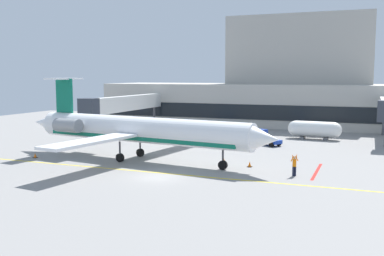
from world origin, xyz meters
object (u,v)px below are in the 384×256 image
baggage_tug (172,130)px  fuel_tank (314,129)px  pushback_tractor (264,138)px  regional_jet (136,130)px  marshaller (294,165)px

baggage_tug → fuel_tank: size_ratio=0.55×
baggage_tug → pushback_tractor: size_ratio=0.98×
regional_jet → fuel_tank: size_ratio=4.16×
baggage_tug → fuel_tank: (20.52, 3.92, 0.60)m
baggage_tug → pushback_tractor: bearing=-14.8°
baggage_tug → regional_jet: bearing=-77.1°
regional_jet → baggage_tug: regional_jet is taller
regional_jet → fuel_tank: regional_jet is taller
baggage_tug → marshaller: 30.27m
fuel_tank → marshaller: (1.07, -25.14, -0.43)m
baggage_tug → fuel_tank: bearing=10.8°
baggage_tug → marshaller: (21.60, -21.22, 0.17)m
pushback_tractor → marshaller: 18.50m
regional_jet → marshaller: bearing=-5.8°
regional_jet → baggage_tug: 20.13m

